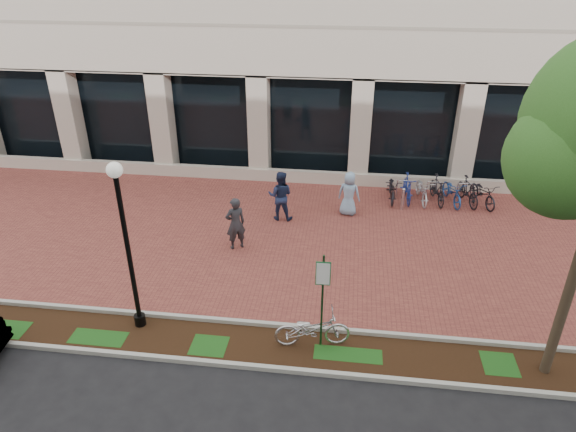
# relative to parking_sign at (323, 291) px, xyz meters

# --- Properties ---
(ground) EXTENTS (120.00, 120.00, 0.00)m
(ground) POSITION_rel_parking_sign_xyz_m (-1.22, 5.02, -1.61)
(ground) COLOR black
(ground) RESTS_ON ground
(brick_plaza) EXTENTS (40.00, 9.00, 0.01)m
(brick_plaza) POSITION_rel_parking_sign_xyz_m (-1.22, 5.02, -1.61)
(brick_plaza) COLOR brown
(brick_plaza) RESTS_ON ground
(planting_strip) EXTENTS (40.00, 1.50, 0.01)m
(planting_strip) POSITION_rel_parking_sign_xyz_m (-1.22, -0.23, -1.61)
(planting_strip) COLOR black
(planting_strip) RESTS_ON ground
(curb_plaza_side) EXTENTS (40.00, 0.12, 0.12)m
(curb_plaza_side) POSITION_rel_parking_sign_xyz_m (-1.22, 0.52, -1.55)
(curb_plaza_side) COLOR #A7A79E
(curb_plaza_side) RESTS_ON ground
(curb_street_side) EXTENTS (40.00, 0.12, 0.12)m
(curb_street_side) POSITION_rel_parking_sign_xyz_m (-1.22, -0.98, -1.55)
(curb_street_side) COLOR #A7A79E
(curb_street_side) RESTS_ON ground
(parking_sign) EXTENTS (0.34, 0.07, 2.55)m
(parking_sign) POSITION_rel_parking_sign_xyz_m (0.00, 0.00, 0.00)
(parking_sign) COLOR #14391A
(parking_sign) RESTS_ON ground
(lamppost) EXTENTS (0.36, 0.36, 4.43)m
(lamppost) POSITION_rel_parking_sign_xyz_m (-4.60, 0.18, 0.89)
(lamppost) COLOR black
(lamppost) RESTS_ON ground
(locked_bicycle) EXTENTS (1.90, 0.95, 0.95)m
(locked_bicycle) POSITION_rel_parking_sign_xyz_m (-0.21, 0.00, -1.13)
(locked_bicycle) COLOR silver
(locked_bicycle) RESTS_ON ground
(pedestrian_left) EXTENTS (0.77, 0.69, 1.75)m
(pedestrian_left) POSITION_rel_parking_sign_xyz_m (-2.97, 4.16, -0.73)
(pedestrian_left) COLOR #28282D
(pedestrian_left) RESTS_ON ground
(pedestrian_mid) EXTENTS (0.88, 0.70, 1.78)m
(pedestrian_mid) POSITION_rel_parking_sign_xyz_m (-1.87, 6.30, -0.72)
(pedestrian_mid) COLOR #1B2544
(pedestrian_mid) RESTS_ON ground
(pedestrian_right) EXTENTS (0.88, 0.68, 1.61)m
(pedestrian_right) POSITION_rel_parking_sign_xyz_m (0.49, 6.95, -0.81)
(pedestrian_right) COLOR #83A4C4
(pedestrian_right) RESTS_ON ground
(bollard) EXTENTS (0.12, 0.12, 0.87)m
(bollard) POSITION_rel_parking_sign_xyz_m (2.43, 7.54, -1.17)
(bollard) COLOR silver
(bollard) RESTS_ON ground
(bike_rack_cluster) EXTENTS (4.17, 1.84, 1.01)m
(bike_rack_cluster) POSITION_rel_parking_sign_xyz_m (3.74, 8.35, -1.13)
(bike_rack_cluster) COLOR black
(bike_rack_cluster) RESTS_ON ground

